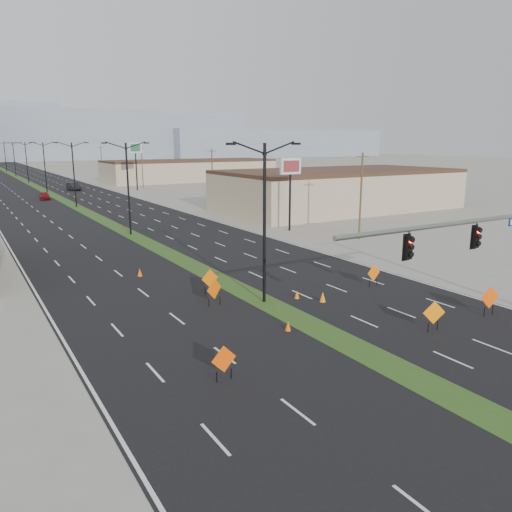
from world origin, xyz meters
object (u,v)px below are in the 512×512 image
streetlight_0 (264,219)px  car_left (45,196)px  streetlight_2 (74,173)px  streetlight_5 (14,158)px  streetlight_1 (128,186)px  pole_sign_east_far (135,151)px  cone_2 (323,297)px  cone_3 (140,272)px  cone_0 (297,295)px  streetlight_3 (45,165)px  signal_mast (497,242)px  construction_sign_5 (374,274)px  streetlight_4 (27,161)px  cone_1 (288,326)px  construction_sign_1 (214,290)px  pole_sign_east_near (290,172)px  car_mid (73,187)px  construction_sign_0 (224,360)px  construction_sign_4 (490,298)px  streetlight_6 (5,156)px  construction_sign_3 (434,314)px

streetlight_0 → car_left: size_ratio=2.48×
streetlight_2 → streetlight_5: same height
streetlight_1 → pole_sign_east_far: bearing=71.2°
streetlight_5 → cone_2: 142.04m
cone_2 → pole_sign_east_far: pole_sign_east_far is taller
cone_3 → cone_2: bearing=-56.6°
cone_0 → cone_2: bearing=-55.0°
streetlight_3 → pole_sign_east_far: streetlight_3 is taller
signal_mast → streetlight_2: streetlight_2 is taller
streetlight_0 → cone_3: 12.46m
streetlight_2 → construction_sign_5: streetlight_2 is taller
streetlight_2 → streetlight_4: 56.00m
streetlight_1 → streetlight_3: size_ratio=1.00×
car_left → cone_3: (-2.24, -59.72, -0.37)m
cone_1 → cone_0: bearing=49.5°
construction_sign_1 → pole_sign_east_near: bearing=21.0°
car_mid → streetlight_4: bearing=95.0°
car_mid → construction_sign_0: (-12.68, -93.52, 0.12)m
streetlight_1 → cone_3: bearing=-105.2°
streetlight_4 → cone_3: 101.93m
signal_mast → pole_sign_east_near: 32.13m
construction_sign_1 → pole_sign_east_near: pole_sign_east_near is taller
cone_3 → streetlight_2: bearing=84.0°
signal_mast → streetlight_5: size_ratio=1.63×
signal_mast → streetlight_0: (-8.56, 10.00, 0.63)m
construction_sign_5 → pole_sign_east_near: bearing=66.4°
construction_sign_4 → pole_sign_east_near: bearing=87.6°
signal_mast → streetlight_6: (-8.56, 178.00, 0.63)m
streetlight_2 → streetlight_6: size_ratio=1.00×
streetlight_3 → construction_sign_4: 93.65m
streetlight_0 → cone_1: 7.25m
streetlight_2 → cone_1: bearing=-91.4°
streetlight_6 → construction_sign_3: (5.20, -177.00, -4.41)m
signal_mast → car_mid: (-3.08, 95.25, -3.97)m
car_left → streetlight_0: bearing=-82.0°
streetlight_0 → cone_1: streetlight_0 is taller
streetlight_1 → construction_sign_1: streetlight_1 is taller
pole_sign_east_far → construction_sign_0: bearing=-127.2°
streetlight_1 → pole_sign_east_far: size_ratio=1.01×
streetlight_3 → cone_2: (3.25, -85.91, -5.08)m
streetlight_0 → pole_sign_east_far: (17.20, 78.56, 2.74)m
cone_3 → car_mid: bearing=82.2°
cone_0 → cone_3: (-7.05, 10.79, 0.05)m
construction_sign_0 → construction_sign_3: (12.40, -0.73, 0.06)m
streetlight_5 → streetlight_6: (0.00, 28.00, 0.00)m
streetlight_0 → streetlight_5: same height
cone_2 → streetlight_1: bearing=96.2°
cone_2 → pole_sign_east_far: (13.95, 80.48, 7.82)m
construction_sign_4 → cone_3: size_ratio=2.80×
cone_0 → cone_3: cone_3 is taller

